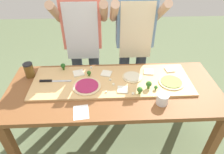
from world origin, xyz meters
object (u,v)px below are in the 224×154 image
(pizza_slice_near_left, at_px, (123,90))
(cook_left, at_px, (83,37))
(broccoli_floret_back_left, at_px, (89,73))
(recipe_note, at_px, (81,112))
(broccoli_floret_center_right, at_px, (140,90))
(cheese_crumble_b, at_px, (106,92))
(cheese_crumble_c, at_px, (114,84))
(cheese_crumble_e, at_px, (110,80))
(pizza_whole_beet_magenta, at_px, (87,86))
(cheese_crumble_a, at_px, (133,94))
(cheese_crumble_d, at_px, (91,68))
(sauce_jar, at_px, (29,70))
(broccoli_floret_back_mid, at_px, (63,66))
(cook_right, at_px, (135,36))
(broccoli_floret_front_left, at_px, (149,84))
(pizza_slice_far_left, at_px, (106,74))
(broccoli_floret_front_right, at_px, (156,87))
(chefs_knife, at_px, (51,81))
(pizza_slice_near_right, at_px, (149,72))
(prep_table, at_px, (113,96))
(pizza_slice_far_right, at_px, (170,70))
(pizza_slice_center, at_px, (79,73))
(flour_cup, at_px, (162,100))
(pizza_whole_pesto_green, at_px, (171,82))

(pizza_slice_near_left, xyz_separation_m, cook_left, (-0.38, 0.68, 0.18))
(broccoli_floret_back_left, xyz_separation_m, recipe_note, (-0.04, -0.45, -0.05))
(broccoli_floret_center_right, xyz_separation_m, cheese_crumble_b, (-0.28, 0.03, -0.03))
(cheese_crumble_c, bearing_deg, recipe_note, -132.18)
(cheese_crumble_e, bearing_deg, pizza_whole_beet_magenta, -159.66)
(broccoli_floret_back_left, bearing_deg, broccoli_floret_center_right, -32.21)
(cheese_crumble_a, bearing_deg, broccoli_floret_back_left, 142.85)
(cheese_crumble_d, height_order, sauce_jar, sauce_jar)
(broccoli_floret_back_mid, height_order, cook_right, cook_right)
(cook_left, bearing_deg, pizza_whole_beet_magenta, -84.21)
(sauce_jar, bearing_deg, broccoli_floret_front_left, -13.28)
(cook_left, bearing_deg, broccoli_floret_front_left, -47.98)
(cheese_crumble_a, bearing_deg, pizza_slice_far_left, 125.28)
(broccoli_floret_front_right, relative_size, recipe_note, 0.27)
(pizza_slice_near_left, relative_size, broccoli_floret_center_right, 1.42)
(chefs_knife, height_order, pizza_slice_near_right, chefs_knife)
(broccoli_floret_front_left, bearing_deg, chefs_knife, 171.08)
(cheese_crumble_a, height_order, cook_left, cook_left)
(pizza_slice_far_left, height_order, pizza_slice_near_right, same)
(cheese_crumble_a, xyz_separation_m, cook_left, (-0.46, 0.74, 0.18))
(broccoli_floret_front_right, bearing_deg, broccoli_floret_front_left, 161.53)
(prep_table, xyz_separation_m, cheese_crumble_b, (-0.07, -0.08, 0.13))
(prep_table, bearing_deg, broccoli_floret_center_right, -26.78)
(prep_table, bearing_deg, cheese_crumble_b, -128.50)
(broccoli_floret_front_left, xyz_separation_m, sauce_jar, (-1.09, 0.26, 0.01))
(broccoli_floret_back_mid, distance_m, broccoli_floret_front_left, 0.85)
(pizza_whole_beet_magenta, distance_m, pizza_slice_near_left, 0.32)
(broccoli_floret_back_left, xyz_separation_m, cook_right, (0.49, 0.46, 0.16))
(broccoli_floret_back_left, xyz_separation_m, cheese_crumble_e, (0.20, -0.09, -0.02))
(chefs_knife, distance_m, broccoli_floret_back_mid, 0.21)
(pizza_slice_far_right, xyz_separation_m, cheese_crumble_c, (-0.57, -0.21, 0.00))
(pizza_slice_far_left, relative_size, pizza_slice_far_right, 1.13)
(broccoli_floret_back_mid, relative_size, cheese_crumble_a, 3.93)
(broccoli_floret_back_left, height_order, cheese_crumble_d, broccoli_floret_back_left)
(pizza_slice_center, height_order, flour_cup, flour_cup)
(broccoli_floret_back_mid, relative_size, cheese_crumble_b, 5.21)
(recipe_note, xyz_separation_m, cook_left, (-0.03, 0.91, 0.21))
(pizza_whole_pesto_green, bearing_deg, recipe_note, -158.75)
(cheese_crumble_b, bearing_deg, broccoli_floret_back_left, 121.96)
(chefs_knife, height_order, pizza_slice_near_left, chefs_knife)
(pizza_slice_near_left, relative_size, cheese_crumble_c, 5.21)
(cheese_crumble_d, bearing_deg, broccoli_floret_back_left, -96.92)
(chefs_knife, relative_size, cook_left, 0.17)
(chefs_knife, height_order, cheese_crumble_e, same)
(broccoli_floret_center_right, distance_m, broccoli_floret_back_left, 0.52)
(broccoli_floret_center_right, bearing_deg, prep_table, 153.22)
(broccoli_floret_back_left, bearing_deg, cook_left, 99.36)
(chefs_knife, bearing_deg, broccoli_floret_center_right, -14.38)
(pizza_whole_beet_magenta, bearing_deg, chefs_knife, 165.19)
(cheese_crumble_b, xyz_separation_m, sauce_jar, (-0.72, 0.30, 0.04))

